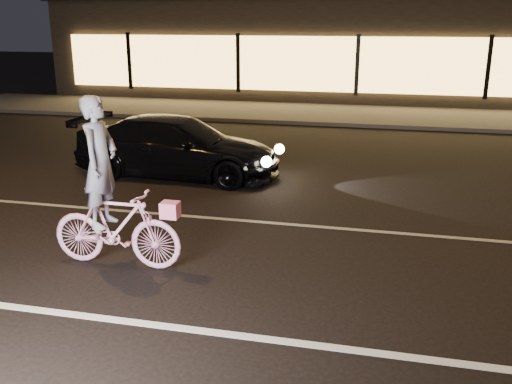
# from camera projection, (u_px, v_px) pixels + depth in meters

# --- Properties ---
(ground) EXTENTS (90.00, 90.00, 0.00)m
(ground) POSITION_uv_depth(u_px,v_px,m) (277.00, 277.00, 7.44)
(ground) COLOR black
(ground) RESTS_ON ground
(lane_stripe_near) EXTENTS (60.00, 0.12, 0.01)m
(lane_stripe_near) POSITION_uv_depth(u_px,v_px,m) (250.00, 337.00, 6.05)
(lane_stripe_near) COLOR silver
(lane_stripe_near) RESTS_ON ground
(lane_stripe_far) EXTENTS (60.00, 0.10, 0.01)m
(lane_stripe_far) POSITION_uv_depth(u_px,v_px,m) (301.00, 225.00, 9.30)
(lane_stripe_far) COLOR gray
(lane_stripe_far) RESTS_ON ground
(sidewalk) EXTENTS (30.00, 4.00, 0.12)m
(sidewalk) POSITION_uv_depth(u_px,v_px,m) (351.00, 115.00, 19.52)
(sidewalk) COLOR #383533
(sidewalk) RESTS_ON ground
(storefront) EXTENTS (25.40, 8.42, 4.20)m
(storefront) POSITION_uv_depth(u_px,v_px,m) (364.00, 45.00, 24.46)
(storefront) COLOR black
(storefront) RESTS_ON ground
(cyclist) EXTENTS (1.84, 0.63, 2.32)m
(cyclist) POSITION_uv_depth(u_px,v_px,m) (112.00, 208.00, 7.58)
(cyclist) COLOR #F14DA3
(cyclist) RESTS_ON ground
(sedan) EXTENTS (4.39, 1.87, 1.26)m
(sedan) POSITION_uv_depth(u_px,v_px,m) (178.00, 147.00, 12.05)
(sedan) COLOR black
(sedan) RESTS_ON ground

